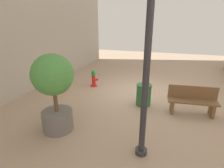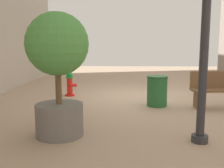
{
  "view_description": "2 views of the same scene",
  "coord_description": "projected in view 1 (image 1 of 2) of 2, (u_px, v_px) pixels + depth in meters",
  "views": [
    {
      "loc": [
        -1.23,
        7.31,
        2.93
      ],
      "look_at": [
        0.75,
        1.56,
        0.81
      ],
      "focal_mm": 28.16,
      "sensor_mm": 36.0,
      "label": 1
    },
    {
      "loc": [
        0.53,
        8.18,
        1.64
      ],
      "look_at": [
        0.8,
        1.85,
        0.68
      ],
      "focal_mm": 41.92,
      "sensor_mm": 36.0,
      "label": 2
    }
  ],
  "objects": [
    {
      "name": "ground_plane",
      "position": [
        139.0,
        92.0,
        7.86
      ],
      "size": [
        23.4,
        23.4,
        0.0
      ],
      "primitive_type": "plane",
      "color": "tan"
    },
    {
      "name": "fire_hydrant",
      "position": [
        94.0,
        78.0,
        8.45
      ],
      "size": [
        0.38,
        0.4,
        0.8
      ],
      "color": "red",
      "rests_on": "ground_plane"
    },
    {
      "name": "bench_near",
      "position": [
        192.0,
        100.0,
        5.85
      ],
      "size": [
        1.61,
        0.61,
        0.95
      ],
      "color": "brown",
      "rests_on": "ground_plane"
    },
    {
      "name": "planter_tree",
      "position": [
        54.0,
        86.0,
        4.69
      ],
      "size": [
        1.1,
        1.1,
        2.2
      ],
      "color": "slate",
      "rests_on": "ground_plane"
    },
    {
      "name": "street_lamp",
      "position": [
        148.0,
        40.0,
        3.3
      ],
      "size": [
        0.36,
        0.36,
        4.25
      ],
      "color": "#2D2D33",
      "rests_on": "ground_plane"
    },
    {
      "name": "trash_bin",
      "position": [
        144.0,
        95.0,
        6.5
      ],
      "size": [
        0.56,
        0.56,
        0.81
      ],
      "color": "#266633",
      "rests_on": "ground_plane"
    }
  ]
}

